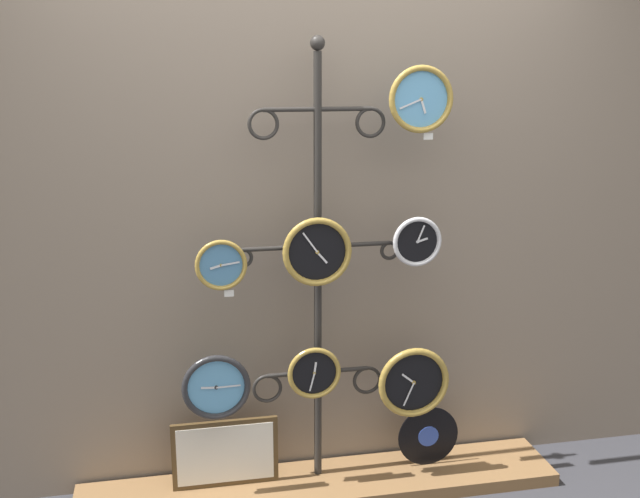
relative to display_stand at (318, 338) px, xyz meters
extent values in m
cube|color=gray|center=(0.00, 0.16, 0.67)|extent=(4.40, 0.04, 2.80)
cube|color=brown|center=(0.00, -0.06, -0.70)|extent=(2.20, 0.36, 0.06)
cylinder|color=#282623|center=(0.00, 0.00, -0.72)|extent=(0.34, 0.34, 0.02)
cylinder|color=#282623|center=(0.00, 0.00, 0.26)|extent=(0.03, 0.03, 1.95)
sphere|color=#282623|center=(0.00, 0.00, 1.27)|extent=(0.06, 0.06, 0.06)
cylinder|color=#282623|center=(-0.11, 0.00, 1.00)|extent=(0.23, 0.02, 0.02)
torus|color=#282623|center=(-0.23, 0.00, 0.95)|extent=(0.13, 0.02, 0.13)
cylinder|color=#282623|center=(0.11, 0.00, 1.00)|extent=(0.23, 0.02, 0.02)
torus|color=#282623|center=(0.23, 0.00, 0.95)|extent=(0.13, 0.02, 0.13)
cylinder|color=#282623|center=(-0.16, 0.00, 0.42)|extent=(0.32, 0.02, 0.02)
torus|color=#282623|center=(-0.32, 0.00, 0.39)|extent=(0.09, 0.02, 0.09)
cylinder|color=#282623|center=(0.16, 0.00, 0.42)|extent=(0.32, 0.02, 0.02)
torus|color=#282623|center=(0.32, 0.00, 0.39)|extent=(0.09, 0.02, 0.09)
cylinder|color=#282623|center=(-0.12, 0.00, -0.16)|extent=(0.23, 0.02, 0.02)
torus|color=#282623|center=(-0.23, 0.00, -0.22)|extent=(0.14, 0.02, 0.14)
cylinder|color=#282623|center=(0.12, 0.00, -0.16)|extent=(0.23, 0.02, 0.02)
torus|color=#282623|center=(0.23, 0.00, -0.22)|extent=(0.14, 0.02, 0.14)
cylinder|color=#60A8DB|center=(0.41, -0.08, 1.05)|extent=(0.25, 0.02, 0.25)
torus|color=#A58438|center=(0.41, -0.10, 1.05)|extent=(0.28, 0.03, 0.28)
cylinder|color=#A58438|center=(0.41, -0.10, 1.05)|extent=(0.02, 0.01, 0.02)
cube|color=silver|center=(0.42, -0.10, 1.02)|extent=(0.03, 0.00, 0.06)
cube|color=silver|center=(0.37, -0.10, 1.03)|extent=(0.09, 0.00, 0.04)
cylinder|color=#4C84B2|center=(-0.42, -0.08, 0.38)|extent=(0.20, 0.02, 0.20)
torus|color=#A58438|center=(-0.42, -0.10, 0.38)|extent=(0.22, 0.02, 0.22)
cylinder|color=#A58438|center=(-0.42, -0.10, 0.38)|extent=(0.01, 0.01, 0.01)
cube|color=silver|center=(-0.45, -0.10, 0.38)|extent=(0.05, 0.00, 0.02)
cube|color=silver|center=(-0.39, -0.10, 0.39)|extent=(0.08, 0.00, 0.02)
cylinder|color=black|center=(-0.02, -0.08, 0.42)|extent=(0.27, 0.02, 0.27)
torus|color=#A58438|center=(-0.02, -0.10, 0.42)|extent=(0.30, 0.03, 0.30)
cylinder|color=#A58438|center=(-0.02, -0.09, 0.42)|extent=(0.02, 0.01, 0.02)
cube|color=silver|center=(0.00, -0.10, 0.39)|extent=(0.05, 0.00, 0.06)
cube|color=silver|center=(-0.05, -0.10, 0.46)|extent=(0.07, 0.00, 0.09)
cylinder|color=black|center=(0.42, -0.08, 0.44)|extent=(0.20, 0.02, 0.20)
torus|color=silver|center=(0.42, -0.09, 0.44)|extent=(0.22, 0.02, 0.22)
cylinder|color=silver|center=(0.42, -0.09, 0.44)|extent=(0.01, 0.01, 0.01)
cube|color=silver|center=(0.44, -0.09, 0.45)|extent=(0.05, 0.00, 0.02)
cube|color=silver|center=(0.43, -0.09, 0.48)|extent=(0.04, 0.00, 0.07)
cylinder|color=#60A8DB|center=(-0.46, -0.10, -0.15)|extent=(0.27, 0.02, 0.27)
torus|color=#262628|center=(-0.46, -0.11, -0.15)|extent=(0.29, 0.03, 0.29)
cylinder|color=#262628|center=(-0.46, -0.11, -0.15)|extent=(0.02, 0.01, 0.02)
cube|color=silver|center=(-0.49, -0.11, -0.15)|extent=(0.06, 0.00, 0.01)
cube|color=silver|center=(-0.41, -0.11, -0.15)|extent=(0.10, 0.00, 0.01)
cylinder|color=black|center=(-0.04, -0.10, -0.12)|extent=(0.21, 0.02, 0.21)
torus|color=#A58438|center=(-0.04, -0.12, -0.12)|extent=(0.24, 0.02, 0.24)
cylinder|color=#A58438|center=(-0.04, -0.12, -0.12)|extent=(0.01, 0.01, 0.01)
cube|color=silver|center=(-0.03, -0.12, -0.09)|extent=(0.02, 0.00, 0.05)
cube|color=silver|center=(-0.05, -0.12, -0.16)|extent=(0.03, 0.00, 0.08)
cylinder|color=black|center=(0.41, -0.11, -0.20)|extent=(0.30, 0.02, 0.30)
torus|color=#A58438|center=(0.41, -0.13, -0.20)|extent=(0.33, 0.03, 0.33)
cylinder|color=#A58438|center=(0.41, -0.13, -0.20)|extent=(0.02, 0.01, 0.02)
cube|color=silver|center=(0.38, -0.13, -0.17)|extent=(0.06, 0.00, 0.05)
cube|color=silver|center=(0.39, -0.13, -0.25)|extent=(0.05, 0.00, 0.11)
cylinder|color=black|center=(0.53, -0.03, -0.52)|extent=(0.30, 0.01, 0.30)
cylinder|color=#334FB2|center=(0.53, -0.03, -0.52)|extent=(0.10, 0.00, 0.10)
cube|color=#4C381E|center=(-0.43, -0.02, -0.51)|extent=(0.48, 0.02, 0.32)
cube|color=white|center=(-0.43, -0.03, -0.51)|extent=(0.43, 0.00, 0.27)
cube|color=white|center=(0.45, -0.09, 0.89)|extent=(0.04, 0.00, 0.03)
cube|color=white|center=(-0.39, -0.09, 0.26)|extent=(0.04, 0.00, 0.03)
camera|label=1|loc=(-0.61, -3.08, 1.18)|focal=42.00mm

